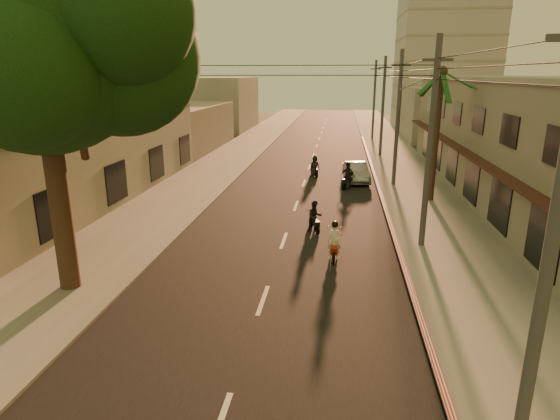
# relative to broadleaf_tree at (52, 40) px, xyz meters

# --- Properties ---
(ground) EXTENTS (160.00, 160.00, 0.00)m
(ground) POSITION_rel_broadleaf_tree_xyz_m (6.61, -2.14, -8.48)
(ground) COLOR #383023
(ground) RESTS_ON ground
(road) EXTENTS (10.00, 140.00, 0.02)m
(road) POSITION_rel_broadleaf_tree_xyz_m (6.61, 17.86, -8.47)
(road) COLOR black
(road) RESTS_ON ground
(sidewalk_right) EXTENTS (5.00, 140.00, 0.12)m
(sidewalk_right) POSITION_rel_broadleaf_tree_xyz_m (14.11, 17.86, -8.42)
(sidewalk_right) COLOR slate
(sidewalk_right) RESTS_ON ground
(sidewalk_left) EXTENTS (5.00, 140.00, 0.12)m
(sidewalk_left) POSITION_rel_broadleaf_tree_xyz_m (-0.89, 17.86, -8.42)
(sidewalk_left) COLOR slate
(sidewalk_left) RESTS_ON ground
(curb_stripe) EXTENTS (0.20, 60.00, 0.20)m
(curb_stripe) POSITION_rel_broadleaf_tree_xyz_m (11.71, 12.86, -8.38)
(curb_stripe) COLOR red
(curb_stripe) RESTS_ON ground
(shophouse_row) EXTENTS (8.80, 34.20, 7.30)m
(shophouse_row) POSITION_rel_broadleaf_tree_xyz_m (20.57, 15.86, -4.83)
(shophouse_row) COLOR gray
(shophouse_row) RESTS_ON ground
(left_building) EXTENTS (8.20, 24.20, 5.20)m
(left_building) POSITION_rel_broadleaf_tree_xyz_m (-7.37, 11.86, -5.88)
(left_building) COLOR #A5A195
(left_building) RESTS_ON ground
(distant_tower) EXTENTS (12.10, 12.10, 28.00)m
(distant_tower) POSITION_rel_broadleaf_tree_xyz_m (22.61, 53.86, 5.52)
(distant_tower) COLOR #B7B5B2
(distant_tower) RESTS_ON ground
(broadleaf_tree) EXTENTS (9.60, 8.70, 12.10)m
(broadleaf_tree) POSITION_rel_broadleaf_tree_xyz_m (0.00, 0.00, 0.00)
(broadleaf_tree) COLOR black
(broadleaf_tree) RESTS_ON ground
(palm_tree) EXTENTS (5.00, 5.00, 8.20)m
(palm_tree) POSITION_rel_broadleaf_tree_xyz_m (14.61, 13.86, -1.33)
(palm_tree) COLOR black
(palm_tree) RESTS_ON ground
(utility_poles) EXTENTS (1.20, 48.26, 9.00)m
(utility_poles) POSITION_rel_broadleaf_tree_xyz_m (12.81, 17.86, -1.94)
(utility_poles) COLOR #38383A
(utility_poles) RESTS_ON ground
(filler_right) EXTENTS (8.00, 14.00, 6.00)m
(filler_right) POSITION_rel_broadleaf_tree_xyz_m (20.61, 42.86, -5.48)
(filler_right) COLOR #A5A195
(filler_right) RESTS_ON ground
(filler_left_near) EXTENTS (8.00, 14.00, 4.40)m
(filler_left_near) POSITION_rel_broadleaf_tree_xyz_m (-7.39, 31.86, -6.28)
(filler_left_near) COLOR #A5A195
(filler_left_near) RESTS_ON ground
(filler_left_far) EXTENTS (8.00, 14.00, 7.00)m
(filler_left_far) POSITION_rel_broadleaf_tree_xyz_m (-7.39, 49.86, -4.98)
(filler_left_far) COLOR #A5A195
(filler_left_far) RESTS_ON ground
(scooter_red) EXTENTS (0.64, 1.71, 1.67)m
(scooter_red) POSITION_rel_broadleaf_tree_xyz_m (8.95, 3.92, -7.75)
(scooter_red) COLOR black
(scooter_red) RESTS_ON ground
(scooter_mid_a) EXTENTS (1.09, 1.53, 1.57)m
(scooter_mid_a) POSITION_rel_broadleaf_tree_xyz_m (7.94, 7.44, -7.75)
(scooter_mid_a) COLOR black
(scooter_mid_a) RESTS_ON ground
(scooter_mid_b) EXTENTS (1.31, 1.75, 1.83)m
(scooter_mid_b) POSITION_rel_broadleaf_tree_xyz_m (9.64, 16.67, -7.64)
(scooter_mid_b) COLOR black
(scooter_mid_b) RESTS_ON ground
(scooter_far_a) EXTENTS (1.07, 1.60, 1.64)m
(scooter_far_a) POSITION_rel_broadleaf_tree_xyz_m (7.23, 20.17, -7.73)
(scooter_far_a) COLOR black
(scooter_far_a) RESTS_ON ground
(parked_car) EXTENTS (2.60, 4.50, 1.35)m
(parked_car) POSITION_rel_broadleaf_tree_xyz_m (10.28, 18.95, -7.80)
(parked_car) COLOR gray
(parked_car) RESTS_ON ground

